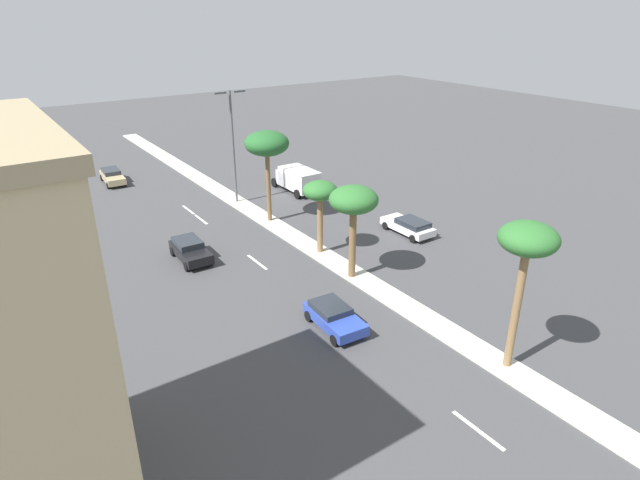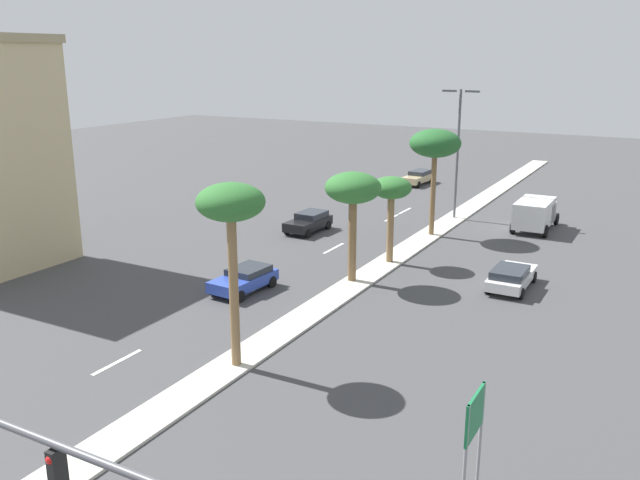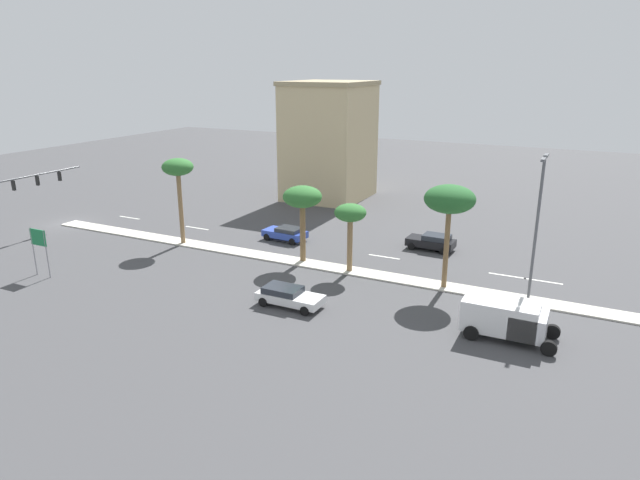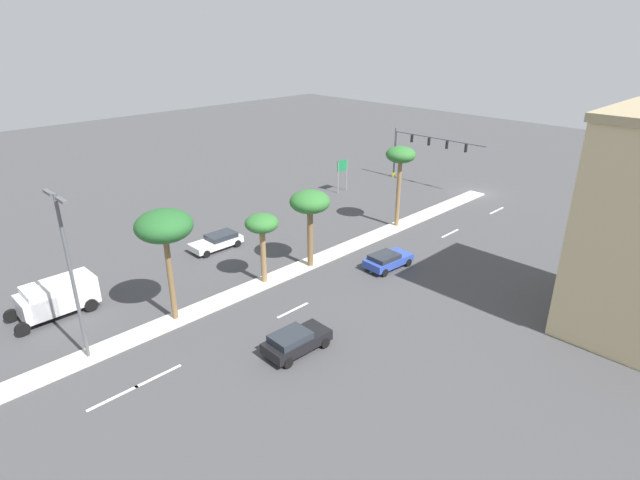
% 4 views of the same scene
% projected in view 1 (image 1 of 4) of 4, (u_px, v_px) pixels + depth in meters
% --- Properties ---
extents(ground_plane, '(160.00, 160.00, 0.00)m').
position_uv_depth(ground_plane, '(326.00, 258.00, 38.53)').
color(ground_plane, '#424244').
extents(median_curb, '(1.80, 79.04, 0.12)m').
position_uv_depth(median_curb, '(267.00, 220.00, 45.11)').
color(median_curb, beige).
rests_on(median_curb, ground).
extents(lane_stripe_leading, '(0.20, 2.80, 0.01)m').
position_uv_depth(lane_stripe_leading, '(478.00, 430.00, 22.86)').
color(lane_stripe_leading, silver).
rests_on(lane_stripe_leading, ground).
extents(lane_stripe_mid, '(0.20, 2.80, 0.01)m').
position_uv_depth(lane_stripe_mid, '(337.00, 323.00, 30.58)').
color(lane_stripe_mid, silver).
rests_on(lane_stripe_mid, ground).
extents(lane_stripe_rear, '(0.20, 2.80, 0.01)m').
position_uv_depth(lane_stripe_rear, '(257.00, 262.00, 37.84)').
color(lane_stripe_rear, silver).
rests_on(lane_stripe_rear, ground).
extents(lane_stripe_front, '(0.20, 2.80, 0.01)m').
position_uv_depth(lane_stripe_front, '(201.00, 219.00, 45.46)').
color(lane_stripe_front, silver).
rests_on(lane_stripe_front, ground).
extents(lane_stripe_far, '(0.20, 2.80, 0.01)m').
position_uv_depth(lane_stripe_far, '(189.00, 210.00, 47.45)').
color(lane_stripe_far, silver).
rests_on(lane_stripe_far, ground).
extents(palm_tree_leading, '(2.76, 2.76, 7.74)m').
position_uv_depth(palm_tree_leading, '(528.00, 245.00, 24.16)').
color(palm_tree_leading, olive).
rests_on(palm_tree_leading, median_curb).
extents(palm_tree_front, '(3.17, 3.17, 6.30)m').
position_uv_depth(palm_tree_front, '(354.00, 202.00, 33.57)').
color(palm_tree_front, brown).
rests_on(palm_tree_front, median_curb).
extents(palm_tree_outboard, '(2.49, 2.49, 5.40)m').
position_uv_depth(palm_tree_outboard, '(320.00, 193.00, 37.44)').
color(palm_tree_outboard, olive).
rests_on(palm_tree_outboard, median_curb).
extents(palm_tree_rear, '(3.61, 3.61, 7.58)m').
position_uv_depth(palm_tree_rear, '(267.00, 145.00, 42.36)').
color(palm_tree_rear, brown).
rests_on(palm_tree_rear, median_curb).
extents(street_lamp_outboard, '(2.90, 0.24, 10.04)m').
position_uv_depth(street_lamp_outboard, '(233.00, 139.00, 46.93)').
color(street_lamp_outboard, '#515459').
rests_on(street_lamp_outboard, median_curb).
extents(sedan_tan_leading, '(2.08, 4.64, 1.36)m').
position_uv_depth(sedan_tan_leading, '(112.00, 176.00, 54.47)').
color(sedan_tan_leading, tan).
rests_on(sedan_tan_leading, ground).
extents(sedan_blue_near, '(2.28, 4.17, 1.29)m').
position_uv_depth(sedan_blue_near, '(334.00, 316.00, 29.91)').
color(sedan_blue_near, '#2D47AD').
rests_on(sedan_blue_near, ground).
extents(sedan_black_right, '(2.11, 4.22, 1.43)m').
position_uv_depth(sedan_black_right, '(190.00, 250.00, 37.93)').
color(sedan_black_right, black).
rests_on(sedan_black_right, ground).
extents(sedan_white_rear, '(2.04, 4.57, 1.30)m').
position_uv_depth(sedan_white_rear, '(409.00, 226.00, 42.26)').
color(sedan_white_rear, silver).
rests_on(sedan_white_rear, ground).
extents(box_truck, '(2.58, 5.55, 2.33)m').
position_uv_depth(box_truck, '(297.00, 179.00, 51.76)').
color(box_truck, silver).
rests_on(box_truck, ground).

